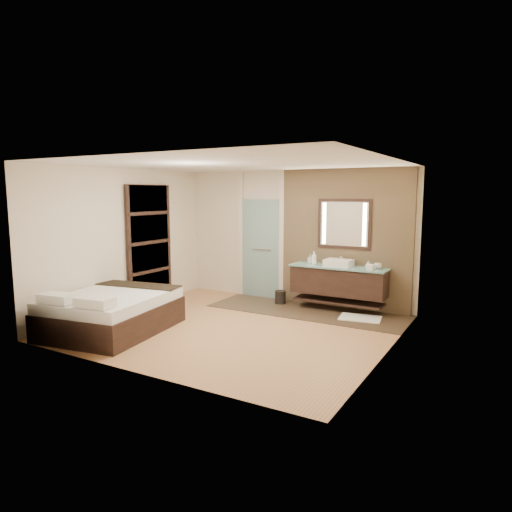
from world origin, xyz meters
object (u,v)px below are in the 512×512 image
Objects in this scene: mirror_unit at (344,224)px; waste_bin at (280,297)px; vanity at (338,281)px; bed at (112,312)px.

mirror_unit is 1.96m from waste_bin.
vanity is 4.13m from bed.
bed reaches higher than waste_bin.
mirror_unit is 4.51m from bed.
mirror_unit is (0.00, 0.24, 1.07)m from vanity.
mirror_unit reaches higher than bed.
mirror_unit is 3.90× the size of waste_bin.
waste_bin is at bearing -176.76° from vanity.
bed is (-2.75, -3.08, -0.26)m from vanity.
mirror_unit is 0.48× the size of bed.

